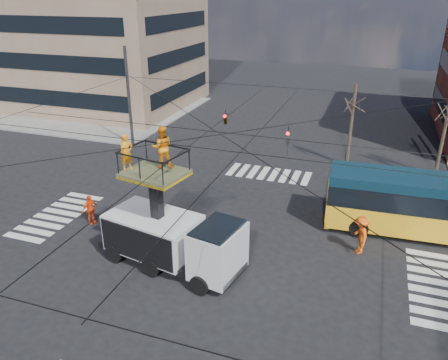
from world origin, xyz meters
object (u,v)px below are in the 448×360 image
(worker_ground, at_px, (90,209))
(city_bus, at_px, (444,207))
(utility_truck, at_px, (172,226))
(traffic_cone, at_px, (123,236))
(flagger, at_px, (360,235))

(worker_ground, bearing_deg, city_bus, -54.84)
(utility_truck, bearing_deg, traffic_cone, 173.70)
(utility_truck, height_order, worker_ground, utility_truck)
(utility_truck, bearing_deg, worker_ground, 171.12)
(traffic_cone, bearing_deg, worker_ground, 157.27)
(utility_truck, distance_m, flagger, 9.08)
(city_bus, xyz_separation_m, flagger, (-3.86, -2.95, -0.74))
(city_bus, height_order, traffic_cone, city_bus)
(utility_truck, bearing_deg, city_bus, 40.79)
(worker_ground, xyz_separation_m, flagger, (14.14, 1.80, 0.14))
(city_bus, xyz_separation_m, worker_ground, (-18.00, -4.76, -0.88))
(worker_ground, bearing_deg, traffic_cone, -92.37)
(city_bus, relative_size, flagger, 5.95)
(flagger, bearing_deg, utility_truck, -82.62)
(city_bus, bearing_deg, flagger, -145.36)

